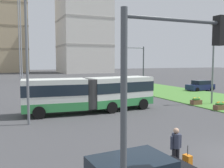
% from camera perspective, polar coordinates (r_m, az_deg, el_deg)
% --- Properties ---
extents(articulated_bus, '(12.02, 3.38, 3.00)m').
position_cam_1_polar(articulated_bus, '(22.64, -4.67, -2.07)').
color(articulated_bus, silver).
rests_on(articulated_bus, ground).
extents(car_navy_sedan, '(4.51, 2.26, 1.58)m').
position_cam_1_polar(car_navy_sedan, '(40.95, 19.11, -0.38)').
color(car_navy_sedan, '#19234C').
rests_on(car_navy_sedan, ground).
extents(pedestrian_crossing, '(0.58, 0.36, 1.74)m').
position_cam_1_polar(pedestrian_crossing, '(11.20, 14.06, -13.13)').
color(pedestrian_crossing, black).
rests_on(pedestrian_crossing, ground).
extents(rolling_suitcase, '(0.27, 0.38, 0.97)m').
position_cam_1_polar(rolling_suitcase, '(11.56, 16.45, -16.25)').
color(rolling_suitcase, orange).
rests_on(rolling_suitcase, ground).
extents(flower_planter_3, '(1.10, 0.56, 0.74)m').
position_cam_1_polar(flower_planter_3, '(25.28, 22.89, -4.52)').
color(flower_planter_3, brown).
rests_on(flower_planter_3, grass_median).
extents(flower_planter_4, '(1.10, 0.56, 0.74)m').
position_cam_1_polar(flower_planter_4, '(27.48, 18.25, -3.63)').
color(flower_planter_4, brown).
rests_on(flower_planter_4, grass_median).
extents(traffic_light_near_left, '(3.29, 0.28, 5.71)m').
position_cam_1_polar(traffic_light_near_left, '(6.49, 11.14, 0.02)').
color(traffic_light_near_left, '#474C51').
rests_on(traffic_light_near_left, ground).
extents(traffic_light_far_right, '(3.43, 0.28, 6.44)m').
position_cam_1_polar(traffic_light_far_right, '(34.58, 5.52, 4.90)').
color(traffic_light_far_right, '#474C51').
rests_on(traffic_light_far_right, ground).
extents(streetlight_left, '(0.70, 0.28, 9.09)m').
position_cam_1_polar(streetlight_left, '(18.72, -18.45, 6.41)').
color(streetlight_left, slate).
rests_on(streetlight_left, ground).
extents(streetlight_median, '(0.70, 0.28, 8.30)m').
position_cam_1_polar(streetlight_median, '(28.35, 21.61, 4.98)').
color(streetlight_median, slate).
rests_on(streetlight_median, ground).
extents(apartment_tower_centre, '(18.44, 19.22, 39.77)m').
position_cam_1_polar(apartment_tower_centre, '(102.94, -6.39, 13.71)').
color(apartment_tower_centre, silver).
rests_on(apartment_tower_centre, ground).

